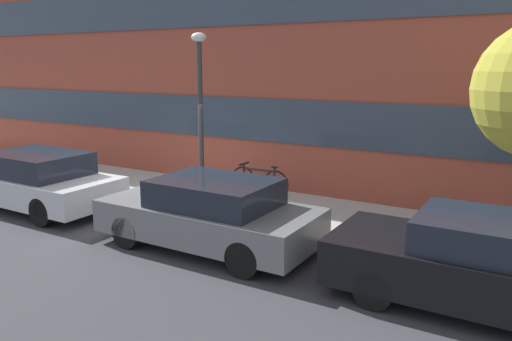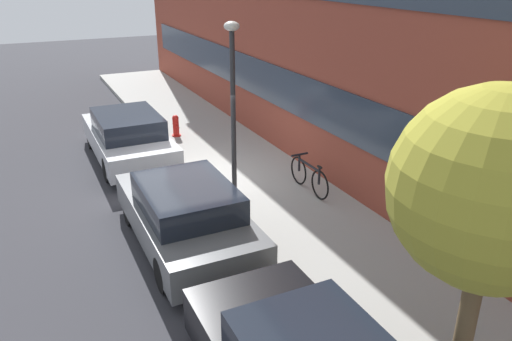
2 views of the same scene
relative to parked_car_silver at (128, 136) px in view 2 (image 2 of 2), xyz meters
The scene contains 8 objects.
ground_plane 2.86m from the parked_car_silver, 22.17° to the left, with size 56.00×56.00×0.00m, color #333338.
sidewalk_strip 3.65m from the parked_car_silver, 44.30° to the left, with size 28.00×2.93×0.14m.
parked_car_silver is the anchor object (origin of this frame).
parked_car_grey 5.09m from the parked_car_silver, ahead, with size 4.11×1.81×1.32m.
fire_hydrant 1.97m from the parked_car_silver, 121.66° to the left, with size 0.49×0.27×0.66m.
bicycle 5.33m from the parked_car_silver, 37.60° to the left, with size 1.62×0.44×0.79m.
street_tree 10.56m from the parked_car_silver, ahead, with size 2.15×2.15×3.90m.
lamp_post 4.47m from the parked_car_silver, 23.23° to the left, with size 0.32×0.32×3.87m.
Camera 2 is at (10.69, -3.48, 5.07)m, focal length 35.00 mm.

